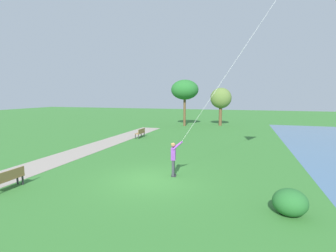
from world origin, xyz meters
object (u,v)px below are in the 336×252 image
at_px(person_kite_flyer, 174,156).
at_px(lakeside_shrub, 290,202).
at_px(park_bench_near_walkway, 7,178).
at_px(park_bench_far_walkway, 141,132).
at_px(tree_lakeside_far, 185,90).
at_px(tree_behind_path, 221,99).

bearing_deg(person_kite_flyer, lakeside_shrub, -29.57).
height_order(person_kite_flyer, lakeside_shrub, person_kite_flyer).
bearing_deg(park_bench_near_walkway, lakeside_shrub, 5.50).
distance_m(park_bench_far_walkway, lakeside_shrub, 17.06).
distance_m(park_bench_near_walkway, tree_lakeside_far, 24.79).
height_order(park_bench_near_walkway, park_bench_far_walkway, same).
bearing_deg(person_kite_flyer, tree_lakeside_far, 101.88).
xyz_separation_m(park_bench_near_walkway, park_bench_far_walkway, (0.21, 14.00, 0.00)).
relative_size(person_kite_flyer, park_bench_near_walkway, 1.21).
bearing_deg(tree_behind_path, tree_lakeside_far, -158.16).
height_order(person_kite_flyer, tree_lakeside_far, tree_lakeside_far).
relative_size(park_bench_far_walkway, lakeside_shrub, 1.30).
bearing_deg(park_bench_far_walkway, tree_behind_path, 62.01).
height_order(park_bench_near_walkway, tree_behind_path, tree_behind_path).
bearing_deg(lakeside_shrub, park_bench_far_walkway, 130.85).
distance_m(park_bench_near_walkway, lakeside_shrub, 11.42).
bearing_deg(park_bench_near_walkway, tree_behind_path, 75.69).
bearing_deg(tree_behind_path, park_bench_far_walkway, -117.99).
bearing_deg(tree_lakeside_far, park_bench_near_walkway, -94.99).
xyz_separation_m(park_bench_near_walkway, tree_behind_path, (6.67, 26.15, 3.12)).
height_order(person_kite_flyer, park_bench_far_walkway, person_kite_flyer).
distance_m(park_bench_far_walkway, tree_lakeside_far, 11.33).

